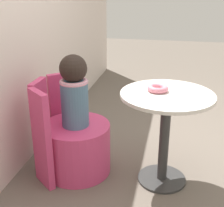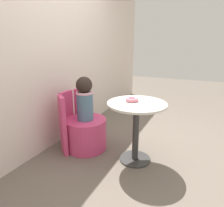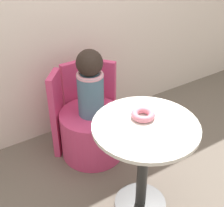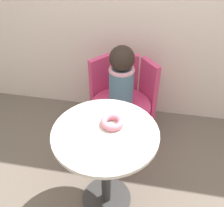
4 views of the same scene
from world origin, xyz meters
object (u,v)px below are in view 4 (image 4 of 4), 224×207
at_px(round_table, 106,153).
at_px(child_figure, 122,77).
at_px(tub_chair, 120,121).
at_px(donut, 112,122).

distance_m(round_table, child_figure, 0.70).
relative_size(tub_chair, child_figure, 0.96).
distance_m(child_figure, donut, 0.61).
distance_m(round_table, donut, 0.22).
bearing_deg(round_table, child_figure, 90.53).
xyz_separation_m(child_figure, donut, (0.04, -0.61, 0.05)).
height_order(round_table, tub_chair, round_table).
bearing_deg(tub_chair, round_table, -89.47).
xyz_separation_m(round_table, donut, (0.03, 0.07, 0.21)).
distance_m(tub_chair, child_figure, 0.48).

